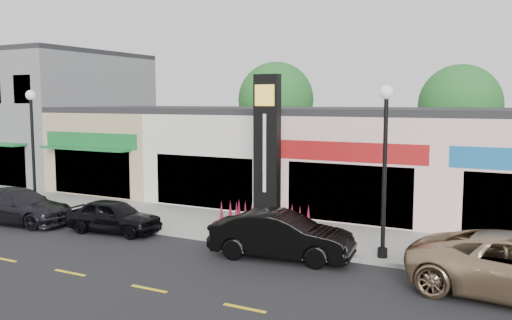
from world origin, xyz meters
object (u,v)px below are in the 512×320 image
at_px(lamp_west_near, 33,138).
at_px(car_black_sedan, 114,216).
at_px(pylon_sign, 267,175).
at_px(lamp_east_near, 385,154).
at_px(car_black_conv, 282,236).
at_px(car_dark_sedan, 18,206).

distance_m(lamp_west_near, car_black_sedan, 6.42).
bearing_deg(lamp_west_near, pylon_sign, 8.77).
bearing_deg(lamp_east_near, car_black_sedan, -174.16).
bearing_deg(car_black_conv, car_dark_sedan, 84.72).
relative_size(pylon_sign, car_dark_sedan, 1.20).
bearing_deg(pylon_sign, car_dark_sedan, -161.53).
bearing_deg(car_black_conv, car_black_sedan, 81.47).
height_order(lamp_east_near, pylon_sign, pylon_sign).
bearing_deg(pylon_sign, car_black_sedan, -152.68).
distance_m(pylon_sign, car_dark_sedan, 10.71).
xyz_separation_m(car_dark_sedan, car_black_sedan, (4.73, 0.60, -0.07)).
height_order(car_dark_sedan, car_black_sedan, car_dark_sedan).
height_order(pylon_sign, car_black_conv, pylon_sign).
relative_size(lamp_west_near, car_dark_sedan, 1.09).
relative_size(pylon_sign, car_black_sedan, 1.56).
relative_size(lamp_east_near, car_dark_sedan, 1.09).
bearing_deg(lamp_east_near, lamp_west_near, 180.00).
bearing_deg(car_black_sedan, lamp_west_near, 74.01).
bearing_deg(car_black_sedan, car_black_conv, -96.40).
relative_size(car_black_sedan, car_black_conv, 0.83).
height_order(car_black_sedan, car_black_conv, car_black_conv).
xyz_separation_m(lamp_west_near, car_dark_sedan, (0.95, -1.66, -2.75)).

